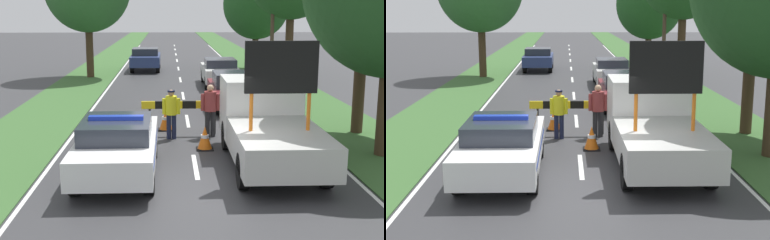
% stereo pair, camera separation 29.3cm
% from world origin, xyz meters
% --- Properties ---
extents(ground_plane, '(160.00, 160.00, 0.00)m').
position_xyz_m(ground_plane, '(0.00, 0.00, 0.00)').
color(ground_plane, '#333335').
extents(lane_markings, '(7.70, 65.50, 0.01)m').
position_xyz_m(lane_markings, '(0.00, 15.76, 0.00)').
color(lane_markings, silver).
rests_on(lane_markings, ground).
extents(grass_verge_left, '(3.02, 120.00, 0.03)m').
position_xyz_m(grass_verge_left, '(-5.41, 20.00, 0.01)').
color(grass_verge_left, '#38602D').
rests_on(grass_verge_left, ground).
extents(grass_verge_right, '(3.02, 120.00, 0.03)m').
position_xyz_m(grass_verge_right, '(5.41, 20.00, 0.01)').
color(grass_verge_right, '#38602D').
rests_on(grass_verge_right, ground).
extents(police_car, '(1.88, 4.87, 1.51)m').
position_xyz_m(police_car, '(-1.95, 1.06, 0.75)').
color(police_car, white).
rests_on(police_car, ground).
extents(work_truck, '(2.14, 5.52, 3.31)m').
position_xyz_m(work_truck, '(1.95, 2.01, 1.05)').
color(work_truck, white).
rests_on(work_truck, ground).
extents(road_barrier, '(2.64, 0.08, 1.11)m').
position_xyz_m(road_barrier, '(-0.24, 5.25, 0.91)').
color(road_barrier, black).
rests_on(road_barrier, ground).
extents(police_officer, '(0.56, 0.36, 1.57)m').
position_xyz_m(police_officer, '(-0.60, 4.69, 0.93)').
color(police_officer, '#191E38').
rests_on(police_officer, ground).
extents(pedestrian_civilian, '(0.60, 0.38, 1.68)m').
position_xyz_m(pedestrian_civilian, '(0.64, 4.92, 0.99)').
color(pedestrian_civilian, '#232326').
rests_on(pedestrian_civilian, ground).
extents(traffic_cone_near_police, '(0.50, 0.50, 0.68)m').
position_xyz_m(traffic_cone_near_police, '(0.36, 3.35, 0.34)').
color(traffic_cone_near_police, black).
rests_on(traffic_cone_near_police, ground).
extents(traffic_cone_centre_front, '(0.35, 0.35, 0.49)m').
position_xyz_m(traffic_cone_centre_front, '(-2.26, 5.07, 0.24)').
color(traffic_cone_centre_front, black).
rests_on(traffic_cone_centre_front, ground).
extents(traffic_cone_near_truck, '(0.41, 0.41, 0.57)m').
position_xyz_m(traffic_cone_near_truck, '(1.64, 5.57, 0.28)').
color(traffic_cone_near_truck, black).
rests_on(traffic_cone_near_truck, ground).
extents(traffic_cone_behind_barrier, '(0.52, 0.52, 0.72)m').
position_xyz_m(traffic_cone_behind_barrier, '(-0.78, 5.95, 0.36)').
color(traffic_cone_behind_barrier, black).
rests_on(traffic_cone_behind_barrier, ground).
extents(queued_car_wagon_maroon, '(1.71, 4.54, 1.48)m').
position_xyz_m(queued_car_wagon_maroon, '(1.94, 9.96, 0.76)').
color(queued_car_wagon_maroon, maroon).
rests_on(queued_car_wagon_maroon, ground).
extents(queued_car_van_white, '(1.78, 4.54, 1.45)m').
position_xyz_m(queued_car_van_white, '(2.04, 16.39, 0.77)').
color(queued_car_van_white, silver).
rests_on(queued_car_van_white, ground).
extents(queued_car_hatch_blue, '(1.88, 4.28, 1.48)m').
position_xyz_m(queued_car_hatch_blue, '(-2.17, 23.62, 0.80)').
color(queued_car_hatch_blue, navy).
rests_on(queued_car_hatch_blue, ground).
extents(roadside_tree_near_right, '(3.19, 3.19, 5.84)m').
position_xyz_m(roadside_tree_near_right, '(5.52, 5.23, 4.14)').
color(roadside_tree_near_right, '#42301E').
rests_on(roadside_tree_near_right, ground).
extents(roadside_tree_mid_left, '(4.37, 4.37, 6.59)m').
position_xyz_m(roadside_tree_mid_left, '(5.16, 24.10, 4.28)').
color(roadside_tree_mid_left, '#42301E').
rests_on(roadside_tree_mid_left, ground).
extents(utility_pole, '(1.20, 0.20, 6.70)m').
position_xyz_m(utility_pole, '(4.87, 16.86, 3.46)').
color(utility_pole, '#473828').
rests_on(utility_pole, ground).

